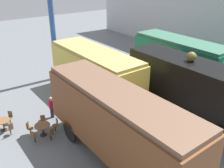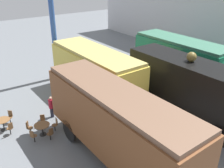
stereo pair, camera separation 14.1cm
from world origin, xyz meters
name	(u,v)px [view 2 (the right image)]	position (x,y,z in m)	size (l,w,h in m)	color
ground_plane	(110,113)	(0.00, 0.00, 0.00)	(80.00, 80.00, 0.00)	slate
streamlined_locomotive	(188,59)	(-0.32, 8.73, 2.12)	(10.97, 2.81, 3.69)	#196B47
steam_locomotive	(194,85)	(3.67, 4.19, 2.40)	(10.05, 2.53, 6.01)	black
passenger_coach_vintage	(95,71)	(-2.75, 0.63, 2.19)	(8.87, 2.83, 3.80)	#E0C64C
passenger_coach_wooden	(115,120)	(3.95, -2.53, 2.46)	(9.70, 2.51, 4.10)	brown
cafe_table_near	(3,122)	(-2.39, -6.56, 0.59)	(0.90, 0.90, 0.74)	black
cafe_table_mid	(42,127)	(-0.42, -4.79, 0.59)	(0.95, 0.95, 0.72)	black
cafe_chair_0	(10,128)	(-1.59, -6.35, 0.51)	(0.38, 0.36, 0.87)	black
cafe_chair_1	(10,116)	(-2.96, -5.97, 0.51)	(0.40, 0.40, 0.87)	black
cafe_chair_3	(43,120)	(-1.19, -4.44, 0.51)	(0.40, 0.38, 0.87)	black
cafe_chair_4	(29,127)	(-0.99, -5.41, 0.51)	(0.40, 0.40, 0.87)	black
cafe_chair_5	(33,135)	(0.00, -5.52, 0.51)	(0.39, 0.40, 0.87)	black
cafe_chair_6	(50,133)	(0.41, -4.62, 0.51)	(0.38, 0.36, 0.87)	black
cafe_chair_7	(56,124)	(-0.33, -3.95, 0.51)	(0.36, 0.37, 0.87)	black
visitor_person	(51,106)	(-1.96, -3.46, 0.84)	(0.34, 0.34, 1.56)	#262633
support_pillar	(54,35)	(-8.00, -0.14, 4.00)	(0.44, 0.44, 8.00)	#2D519E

